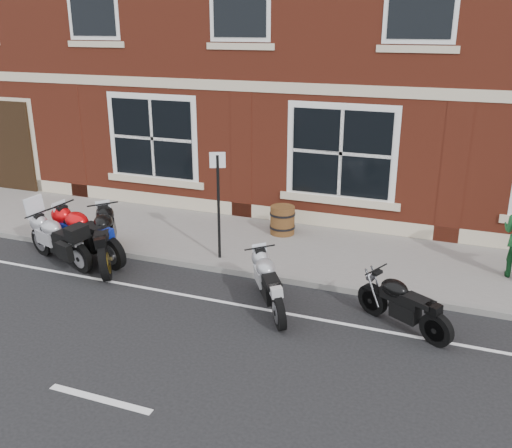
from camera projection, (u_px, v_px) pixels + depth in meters
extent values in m
plane|color=black|center=(199.00, 303.00, 10.37)|extent=(80.00, 80.00, 0.00)
cube|color=slate|center=(257.00, 244.00, 12.99)|extent=(30.00, 3.00, 0.12)
cube|color=slate|center=(230.00, 270.00, 11.60)|extent=(30.00, 0.16, 0.12)
cylinder|color=black|center=(44.00, 241.00, 12.45)|extent=(0.65, 0.33, 0.64)
cylinder|color=black|center=(82.00, 257.00, 11.58)|extent=(0.65, 0.33, 0.64)
cube|color=black|center=(59.00, 233.00, 11.93)|extent=(0.83, 0.48, 0.22)
ellipsoid|color=#9C9BA0|center=(55.00, 226.00, 11.98)|extent=(0.64, 0.52, 0.32)
cube|color=black|center=(70.00, 234.00, 11.66)|extent=(0.60, 0.42, 0.10)
cube|color=silver|center=(39.00, 205.00, 12.16)|extent=(0.17, 0.41, 0.45)
cylinder|color=black|center=(66.00, 236.00, 12.65)|extent=(0.73, 0.35, 0.72)
cylinder|color=black|center=(113.00, 253.00, 11.71)|extent=(0.73, 0.35, 0.72)
cube|color=black|center=(86.00, 227.00, 12.08)|extent=(0.93, 0.52, 0.25)
ellipsoid|color=#C0080B|center=(80.00, 219.00, 12.14)|extent=(0.72, 0.57, 0.36)
cube|color=black|center=(99.00, 227.00, 11.80)|extent=(0.67, 0.46, 0.11)
cylinder|color=black|center=(111.00, 235.00, 12.70)|extent=(0.49, 0.68, 0.71)
cylinder|color=black|center=(107.00, 263.00, 11.21)|extent=(0.49, 0.68, 0.71)
cube|color=black|center=(108.00, 230.00, 11.88)|extent=(0.69, 0.90, 0.24)
ellipsoid|color=black|center=(108.00, 222.00, 11.99)|extent=(0.66, 0.74, 0.35)
cube|color=black|center=(106.00, 234.00, 11.44)|extent=(0.56, 0.67, 0.11)
cylinder|color=black|center=(264.00, 278.00, 10.70)|extent=(0.43, 0.58, 0.61)
cylinder|color=black|center=(281.00, 312.00, 9.42)|extent=(0.43, 0.58, 0.61)
cube|color=black|center=(271.00, 276.00, 10.00)|extent=(0.60, 0.77, 0.21)
ellipsoid|color=#999A9E|center=(270.00, 267.00, 10.09)|extent=(0.57, 0.63, 0.30)
cube|color=black|center=(276.00, 281.00, 9.62)|extent=(0.49, 0.57, 0.09)
cylinder|color=black|center=(374.00, 299.00, 9.91)|extent=(0.55, 0.40, 0.58)
cylinder|color=black|center=(438.00, 329.00, 8.94)|extent=(0.55, 0.40, 0.58)
cube|color=black|center=(403.00, 295.00, 9.36)|extent=(0.73, 0.55, 0.20)
ellipsoid|color=black|center=(397.00, 287.00, 9.42)|extent=(0.60, 0.54, 0.29)
cube|color=black|center=(422.00, 299.00, 9.07)|extent=(0.54, 0.45, 0.09)
cylinder|color=#432512|center=(282.00, 220.00, 13.35)|extent=(0.57, 0.57, 0.67)
cylinder|color=black|center=(282.00, 226.00, 13.40)|extent=(0.60, 0.60, 0.05)
cylinder|color=black|center=(283.00, 214.00, 13.29)|extent=(0.60, 0.60, 0.05)
cylinder|color=black|center=(219.00, 208.00, 11.72)|extent=(0.06, 0.06, 2.21)
cube|color=silver|center=(218.00, 160.00, 11.38)|extent=(0.30, 0.15, 0.32)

